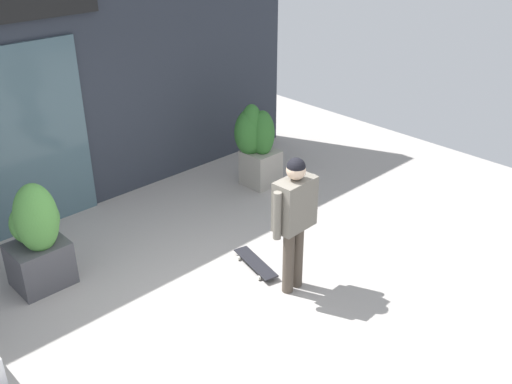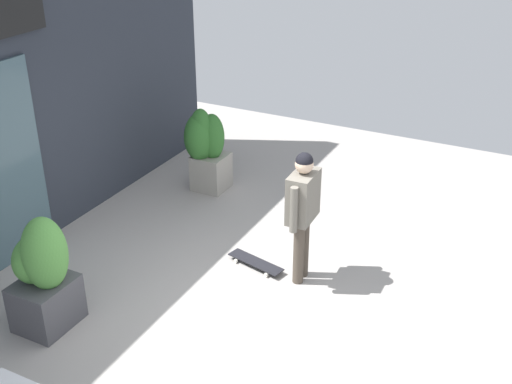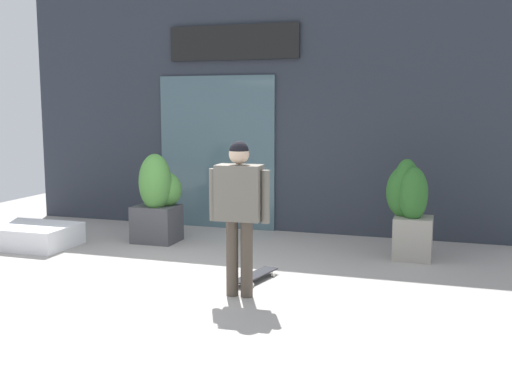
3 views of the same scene
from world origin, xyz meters
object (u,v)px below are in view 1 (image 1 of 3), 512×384
Objects in this scene: skateboard at (256,263)px; planter_box_right at (256,141)px; planter_box_left at (37,236)px; skateboarder at (295,212)px.

planter_box_right is at bearing -30.93° from skateboard.
planter_box_left is 3.62m from planter_box_right.
skateboarder is 2.94m from planter_box_left.
planter_box_left is (-2.02, 2.10, -0.38)m from skateboarder.
skateboard is at bearing -0.64° from skateboarder.
planter_box_left reaches higher than skateboard.
skateboarder is 2.79m from planter_box_right.
skateboard is 2.57m from planter_box_left.
planter_box_right reaches higher than skateboard.
planter_box_right is at bearing -37.32° from skateboarder.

